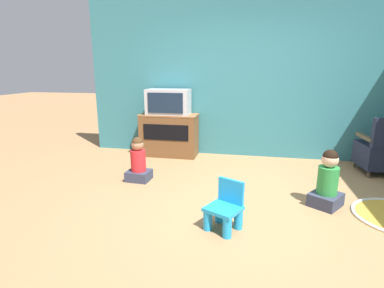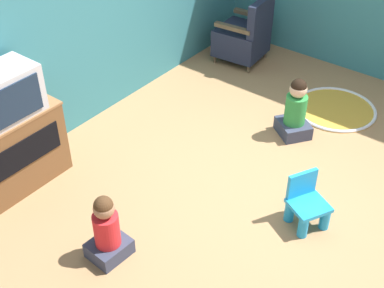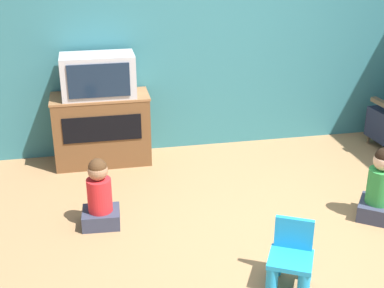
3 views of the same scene
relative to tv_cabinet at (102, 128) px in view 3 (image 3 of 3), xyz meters
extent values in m
plane|color=#9E754C|center=(1.47, -1.87, -0.39)|extent=(30.00, 30.00, 0.00)
cube|color=teal|center=(1.31, 0.31, 1.00)|extent=(5.68, 0.12, 2.79)
cube|color=brown|center=(0.00, 0.00, -0.01)|extent=(1.01, 0.45, 0.76)
cube|color=#90603A|center=(0.00, 0.00, 0.36)|extent=(1.03, 0.46, 0.02)
cube|color=black|center=(0.00, -0.23, 0.08)|extent=(0.81, 0.01, 0.27)
cube|color=#B7B7BC|center=(0.00, -0.01, 0.59)|extent=(0.75, 0.39, 0.44)
cube|color=#142338|center=(0.00, -0.21, 0.59)|extent=(0.62, 0.02, 0.34)
cylinder|color=brown|center=(3.11, -0.08, -0.34)|extent=(0.04, 0.04, 0.10)
cylinder|color=#1E99DB|center=(1.08, -2.48, -0.27)|extent=(0.09, 0.09, 0.23)
cylinder|color=#1E99DB|center=(1.28, -2.58, -0.27)|extent=(0.09, 0.09, 0.23)
cylinder|color=#1E99DB|center=(1.17, -2.29, -0.27)|extent=(0.09, 0.09, 0.23)
cylinder|color=#1E99DB|center=(1.37, -2.39, -0.27)|extent=(0.09, 0.09, 0.23)
cube|color=#1E99DB|center=(1.22, -2.43, -0.18)|extent=(0.41, 0.41, 0.04)
cube|color=#1E99DB|center=(1.28, -2.32, -0.03)|extent=(0.27, 0.16, 0.25)
cube|color=#33384C|center=(-0.08, -1.33, -0.32)|extent=(0.34, 0.30, 0.14)
cylinder|color=red|center=(-0.08, -1.33, -0.10)|extent=(0.21, 0.21, 0.30)
sphere|color=#9E7051|center=(-0.08, -1.33, 0.13)|extent=(0.17, 0.17, 0.17)
sphere|color=#472D19|center=(-0.08, -1.33, 0.16)|extent=(0.16, 0.16, 0.16)
cube|color=#33384C|center=(2.33, -1.68, -0.32)|extent=(0.44, 0.45, 0.15)
cylinder|color=#2D8C3F|center=(2.33, -1.68, -0.08)|extent=(0.22, 0.22, 0.32)
sphere|color=#D8AD8C|center=(2.33, -1.68, 0.17)|extent=(0.18, 0.18, 0.18)
sphere|color=black|center=(2.33, -1.68, 0.20)|extent=(0.17, 0.17, 0.17)
camera|label=1|loc=(1.45, -5.11, 1.15)|focal=28.00mm
camera|label=2|loc=(-2.01, -3.68, 3.00)|focal=50.00mm
camera|label=3|loc=(-0.10, -5.43, 2.08)|focal=50.00mm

